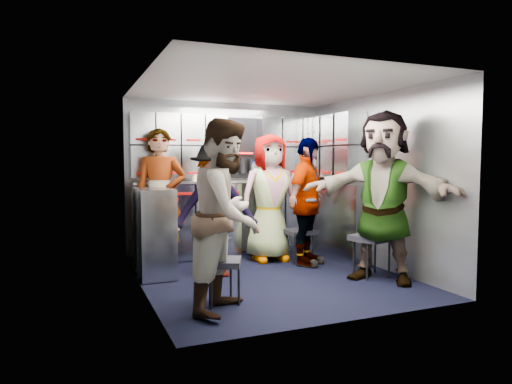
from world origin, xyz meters
name	(u,v)px	position (x,y,z in m)	size (l,w,h in m)	color
floor	(272,277)	(0.00, 0.00, 0.00)	(3.00, 3.00, 0.00)	black
wall_back	(228,178)	(0.00, 1.50, 1.05)	(2.80, 0.04, 2.10)	gray
wall_left	(142,186)	(-1.40, 0.00, 1.05)	(0.04, 3.00, 2.10)	gray
wall_right	(377,181)	(1.40, 0.00, 1.05)	(0.04, 3.00, 2.10)	gray
ceiling	(272,86)	(0.00, 0.00, 2.10)	(2.80, 3.00, 0.02)	silver
cart_bank_back	(233,219)	(0.00, 1.29, 0.49)	(2.68, 0.38, 0.99)	#8D939C
cart_bank_left	(154,232)	(-1.19, 0.56, 0.49)	(0.38, 0.76, 0.99)	#8D939C
counter	(233,181)	(0.00, 1.29, 1.01)	(2.68, 0.42, 0.03)	silver
locker_bank_back	(231,146)	(0.00, 1.35, 1.49)	(2.68, 0.28, 0.82)	#8D939C
locker_bank_right	(335,146)	(1.25, 0.70, 1.49)	(0.28, 1.00, 0.82)	#8D939C
right_cabinet	(339,221)	(1.25, 0.60, 0.50)	(0.28, 1.20, 1.00)	#8D939C
coffee_niche	(242,148)	(0.18, 1.41, 1.47)	(0.46, 0.16, 0.84)	black
red_latch_strip	(238,192)	(0.00, 1.09, 0.88)	(2.60, 0.02, 0.03)	#A30805
jump_seat_near_left	(221,264)	(-0.80, -0.68, 0.36)	(0.45, 0.44, 0.41)	black
jump_seat_mid_left	(212,241)	(-0.55, 0.48, 0.37)	(0.39, 0.37, 0.41)	black
jump_seat_center	(264,228)	(0.34, 1.00, 0.40)	(0.44, 0.43, 0.45)	black
jump_seat_mid_right	(300,233)	(0.65, 0.57, 0.37)	(0.37, 0.35, 0.42)	black
jump_seat_near_right	(372,240)	(1.05, -0.39, 0.41)	(0.49, 0.48, 0.47)	black
attendant_standing	(160,198)	(-1.05, 0.93, 0.84)	(0.62, 0.40, 1.69)	black
attendant_arc_a	(228,215)	(-0.80, -0.86, 0.83)	(0.80, 0.63, 1.65)	black
attendant_arc_b	(216,210)	(-0.55, 0.30, 0.75)	(0.97, 0.56, 1.50)	black
attendant_arc_c	(270,198)	(0.34, 0.82, 0.82)	(0.80, 0.52, 1.64)	black
attendant_arc_d	(307,202)	(0.65, 0.39, 0.79)	(0.93, 0.39, 1.58)	black
attendant_arc_e	(383,196)	(1.05, -0.57, 0.92)	(1.71, 0.54, 1.84)	black
bottle_left	(203,172)	(-0.44, 1.24, 1.15)	(0.06, 0.06, 0.23)	white
bottle_mid	(201,170)	(-0.45, 1.24, 1.17)	(0.07, 0.07, 0.28)	white
bottle_right	(254,172)	(0.29, 1.24, 1.15)	(0.07, 0.07, 0.23)	white
cup_left	(194,178)	(-0.55, 1.23, 1.07)	(0.07, 0.07, 0.09)	tan
cup_right	(294,176)	(0.90, 1.23, 1.08)	(0.08, 0.08, 0.10)	tan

